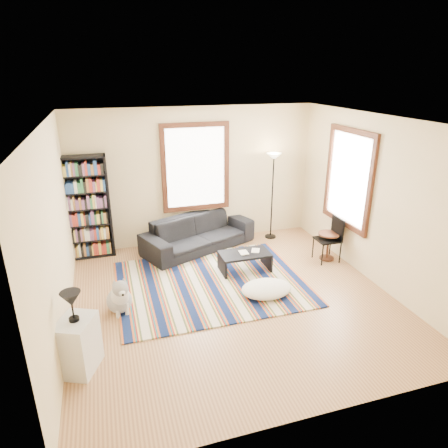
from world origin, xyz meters
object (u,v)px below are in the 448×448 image
object	(u,v)px
folding_chair	(327,240)
dog	(119,293)
coffee_table	(245,262)
sofa	(198,233)
floor_lamp	(272,197)
floor_cushion	(266,289)
bookshelf	(86,208)
white_cabinet	(78,345)
side_table	(328,246)

from	to	relation	value
folding_chair	dog	world-z (taller)	folding_chair
coffee_table	dog	world-z (taller)	dog
sofa	floor_lamp	world-z (taller)	floor_lamp
sofa	floor_cushion	xyz separation A→B (m)	(0.63, -2.10, -0.23)
bookshelf	coffee_table	bearing A→B (deg)	-29.00
floor_lamp	white_cabinet	world-z (taller)	floor_lamp
side_table	bookshelf	bearing A→B (deg)	161.23
side_table	dog	size ratio (longest dim) A/B	0.90
bookshelf	dog	xyz separation A→B (m)	(0.42, -2.15, -0.70)
folding_chair	dog	bearing A→B (deg)	-170.75
coffee_table	dog	distance (m)	2.36
side_table	dog	bearing A→B (deg)	-170.52
floor_cushion	folding_chair	size ratio (longest dim) A/B	0.97
sofa	white_cabinet	bearing A→B (deg)	-148.59
floor_cushion	folding_chair	distance (m)	1.83
dog	sofa	bearing A→B (deg)	39.20
sofa	floor_cushion	size ratio (longest dim) A/B	2.76
floor_lamp	side_table	distance (m)	1.60
side_table	floor_lamp	bearing A→B (deg)	115.34
floor_cushion	white_cabinet	xyz separation A→B (m)	(-2.86, -0.95, 0.25)
floor_cushion	dog	world-z (taller)	dog
floor_cushion	white_cabinet	distance (m)	3.02
sofa	side_table	world-z (taller)	sofa
floor_cushion	dog	size ratio (longest dim) A/B	1.40
coffee_table	floor_cushion	world-z (taller)	coffee_table
sofa	dog	distance (m)	2.53
folding_chair	floor_lamp	bearing A→B (deg)	113.13
coffee_table	bookshelf	bearing A→B (deg)	151.00
coffee_table	floor_lamp	xyz separation A→B (m)	(1.08, 1.32, 0.75)
floor_lamp	folding_chair	xyz separation A→B (m)	(0.57, -1.36, -0.50)
bookshelf	coffee_table	size ratio (longest dim) A/B	2.22
side_table	folding_chair	distance (m)	0.17
floor_cushion	bookshelf	bearing A→B (deg)	139.08
sofa	dog	world-z (taller)	sofa
folding_chair	dog	size ratio (longest dim) A/B	1.43
side_table	white_cabinet	world-z (taller)	white_cabinet
bookshelf	folding_chair	size ratio (longest dim) A/B	2.33
floor_cushion	floor_lamp	bearing A→B (deg)	65.17
sofa	bookshelf	bearing A→B (deg)	150.22
bookshelf	folding_chair	xyz separation A→B (m)	(4.33, -1.53, -0.57)
dog	side_table	bearing A→B (deg)	0.64
floor_lamp	dog	size ratio (longest dim) A/B	3.10
side_table	dog	distance (m)	4.02
white_cabinet	floor_lamp	bearing A→B (deg)	63.37
white_cabinet	bookshelf	bearing A→B (deg)	112.25
coffee_table	floor_cushion	bearing A→B (deg)	-86.22
floor_lamp	sofa	bearing A→B (deg)	-176.53
folding_chair	white_cabinet	distance (m)	4.80
bookshelf	dog	bearing A→B (deg)	-79.07
floor_cushion	white_cabinet	bearing A→B (deg)	-161.68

